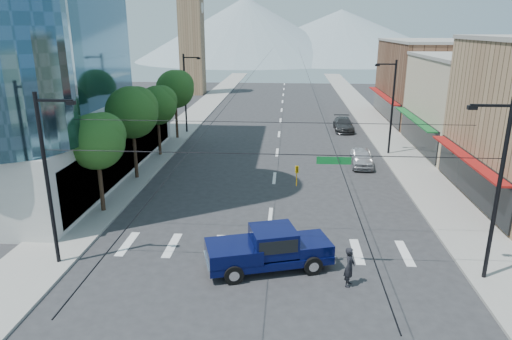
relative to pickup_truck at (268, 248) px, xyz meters
The scene contains 20 objects.
ground 1.31m from the pickup_truck, 104.77° to the left, with size 160.00×160.00×0.00m, color #28282B.
sidewalk_left 42.43m from the pickup_truck, 106.67° to the left, with size 4.00×120.00×0.15m, color gray.
sidewalk_right 42.33m from the pickup_truck, 73.76° to the left, with size 4.00×120.00×0.15m, color gray.
shop_mid 31.80m from the pickup_truck, 51.16° to the left, with size 12.00×14.00×9.00m, color tan.
shop_far 45.38m from the pickup_truck, 63.98° to the left, with size 12.00×18.00×10.00m, color brown.
clock_tower 65.51m from the pickup_truck, 104.90° to the left, with size 4.80×4.80×20.40m.
mountain_left 151.72m from the pickup_truck, 95.75° to the left, with size 80.00×80.00×22.00m, color gray.
mountain_right 162.04m from the pickup_truck, 82.96° to the left, with size 90.00×90.00×18.00m, color gray.
tree_near 13.65m from the pickup_truck, 149.08° to the left, with size 3.65×3.64×6.71m.
tree_midnear 18.29m from the pickup_truck, 129.30° to the left, with size 4.09×4.09×7.52m.
tree_midfar 23.89m from the pickup_truck, 118.46° to the left, with size 3.65×3.64×6.71m.
tree_far 30.25m from the pickup_truck, 112.06° to the left, with size 4.09×4.09×7.52m.
signal_rig 3.53m from the pickup_truck, 86.02° to the right, with size 21.80×0.20×9.00m.
lamp_pole_nw 32.71m from the pickup_truck, 109.48° to the left, with size 2.00×0.25×9.00m.
lamp_pole_ne 25.24m from the pickup_truck, 65.11° to the left, with size 2.00×0.25×9.00m.
pickup_truck is the anchor object (origin of this frame).
pedestrian 4.17m from the pickup_truck, 19.16° to the right, with size 0.72×0.47×1.98m, color black.
parked_car_near 20.04m from the pickup_truck, 68.22° to the left, with size 1.84×4.57×1.56m, color #AAA9AE.
parked_car_mid 20.11m from the pickup_truck, 68.30° to the left, with size 1.43×4.11×1.35m, color white.
parked_car_far 33.90m from the pickup_truck, 77.33° to the left, with size 2.17×5.33×1.55m, color #303133.
Camera 1 is at (1.06, -21.54, 11.90)m, focal length 32.00 mm.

